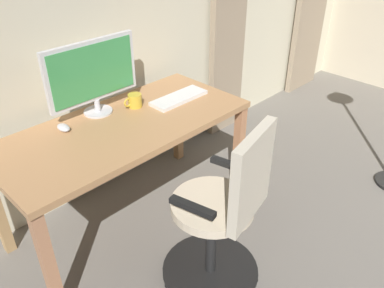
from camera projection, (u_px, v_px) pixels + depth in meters
curtain_right_panel at (230, 0)px, 3.22m from camera, size 0.40×0.06×2.37m
desk at (125, 136)px, 2.41m from camera, size 1.56×0.71×0.74m
office_chair at (223, 217)px, 2.05m from camera, size 0.56×0.56×1.03m
computer_monitor at (93, 74)px, 2.35m from camera, size 0.61×0.18×0.46m
computer_keyboard at (179, 98)px, 2.64m from camera, size 0.41×0.15×0.02m
computer_mouse at (63, 128)px, 2.28m from camera, size 0.06×0.10×0.04m
mug_coffee at (135, 101)px, 2.53m from camera, size 0.13×0.09×0.09m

